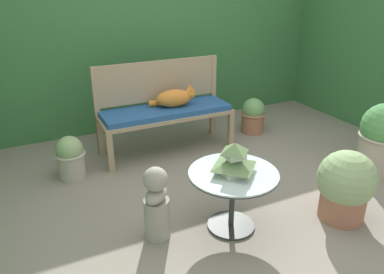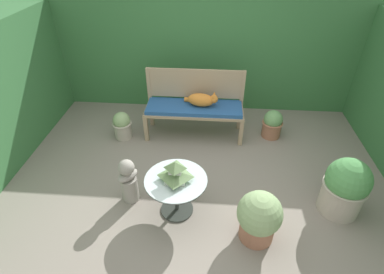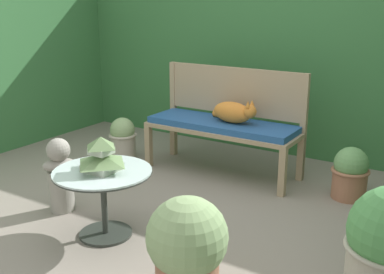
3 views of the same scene
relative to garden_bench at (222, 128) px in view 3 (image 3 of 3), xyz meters
name	(u,v)px [view 3 (image 3 of 3)]	position (x,y,z in m)	size (l,w,h in m)	color
ground	(162,221)	(0.13, -1.19, -0.45)	(30.00, 30.00, 0.00)	gray
foliage_hedge_back	(291,60)	(0.13, 1.38, 0.51)	(6.40, 0.97, 1.93)	#38703D
garden_bench	(222,128)	(0.00, 0.00, 0.00)	(1.51, 0.51, 0.53)	tan
bench_backrest	(234,97)	(0.00, 0.24, 0.27)	(1.51, 0.06, 1.02)	tan
cat	(234,112)	(0.12, 0.01, 0.17)	(0.52, 0.27, 0.24)	orange
patio_table	(103,185)	(-0.09, -1.59, -0.06)	(0.70, 0.70, 0.50)	#2D332D
pagoda_birdhouse	(102,156)	(-0.09, -1.59, 0.15)	(0.30, 0.30, 0.25)	#B2BCA8
garden_bust	(60,175)	(-0.68, -1.45, -0.15)	(0.28, 0.30, 0.61)	gray
potted_plant_bench_left	(187,247)	(0.81, -1.88, -0.14)	(0.47, 0.47, 0.61)	#9E664C
potted_plant_table_near	(350,173)	(1.23, 0.05, -0.23)	(0.33, 0.33, 0.46)	#9E664C
potted_plant_bench_right	(123,138)	(-1.12, -0.17, -0.23)	(0.30, 0.30, 0.44)	#ADA393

